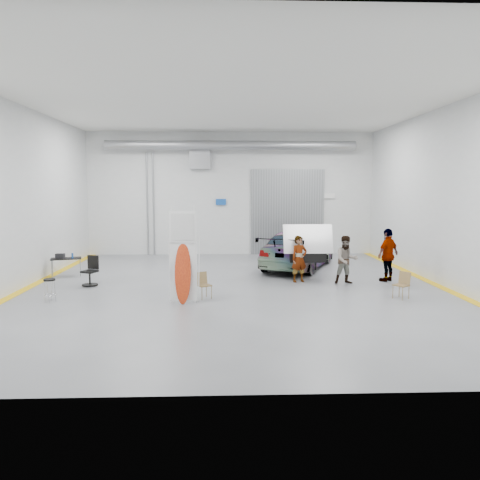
{
  "coord_description": "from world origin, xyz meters",
  "views": [
    {
      "loc": [
        -0.38,
        -15.12,
        3.28
      ],
      "look_at": [
        0.19,
        0.88,
        1.5
      ],
      "focal_mm": 35.0,
      "sensor_mm": 36.0,
      "label": 1
    }
  ],
  "objects_px": {
    "person_a": "(299,259)",
    "work_table": "(64,258)",
    "person_b": "(346,260)",
    "office_chair": "(90,273)",
    "sedan_car": "(298,250)",
    "surfboard_display": "(184,264)",
    "shop_stool": "(50,291)",
    "person_c": "(388,255)",
    "folding_chair_far": "(401,290)",
    "folding_chair_near": "(204,290)"
  },
  "relations": [
    {
      "from": "person_a",
      "to": "work_table",
      "type": "distance_m",
      "value": 8.7
    },
    {
      "from": "person_b",
      "to": "office_chair",
      "type": "relative_size",
      "value": 1.67
    },
    {
      "from": "sedan_car",
      "to": "person_b",
      "type": "xyz_separation_m",
      "value": [
        1.16,
        -3.28,
        0.07
      ]
    },
    {
      "from": "surfboard_display",
      "to": "shop_stool",
      "type": "xyz_separation_m",
      "value": [
        -3.89,
        0.31,
        -0.8
      ]
    },
    {
      "from": "sedan_car",
      "to": "person_c",
      "type": "relative_size",
      "value": 2.79
    },
    {
      "from": "surfboard_display",
      "to": "folding_chair_far",
      "type": "relative_size",
      "value": 3.52
    },
    {
      "from": "shop_stool",
      "to": "folding_chair_near",
      "type": "bearing_deg",
      "value": 4.03
    },
    {
      "from": "sedan_car",
      "to": "shop_stool",
      "type": "xyz_separation_m",
      "value": [
        -8.07,
        -5.58,
        -0.42
      ]
    },
    {
      "from": "person_a",
      "to": "office_chair",
      "type": "bearing_deg",
      "value": 162.99
    },
    {
      "from": "work_table",
      "to": "office_chair",
      "type": "distance_m",
      "value": 2.27
    },
    {
      "from": "person_a",
      "to": "person_c",
      "type": "relative_size",
      "value": 0.87
    },
    {
      "from": "folding_chair_near",
      "to": "folding_chair_far",
      "type": "xyz_separation_m",
      "value": [
        5.86,
        -0.24,
        0.01
      ]
    },
    {
      "from": "surfboard_display",
      "to": "folding_chair_far",
      "type": "distance_m",
      "value": 6.47
    },
    {
      "from": "sedan_car",
      "to": "person_a",
      "type": "distance_m",
      "value": 2.95
    },
    {
      "from": "sedan_car",
      "to": "person_a",
      "type": "xyz_separation_m",
      "value": [
        -0.41,
        -2.92,
        0.06
      ]
    },
    {
      "from": "person_b",
      "to": "folding_chair_near",
      "type": "xyz_separation_m",
      "value": [
        -4.8,
        -2.0,
        -0.59
      ]
    },
    {
      "from": "shop_stool",
      "to": "folding_chair_far",
      "type": "bearing_deg",
      "value": 0.39
    },
    {
      "from": "sedan_car",
      "to": "folding_chair_near",
      "type": "relative_size",
      "value": 6.75
    },
    {
      "from": "folding_chair_near",
      "to": "office_chair",
      "type": "xyz_separation_m",
      "value": [
        -3.92,
        2.0,
        0.19
      ]
    },
    {
      "from": "surfboard_display",
      "to": "work_table",
      "type": "relative_size",
      "value": 2.36
    },
    {
      "from": "sedan_car",
      "to": "folding_chair_near",
      "type": "height_order",
      "value": "sedan_car"
    },
    {
      "from": "person_b",
      "to": "person_c",
      "type": "relative_size",
      "value": 0.88
    },
    {
      "from": "surfboard_display",
      "to": "folding_chair_near",
      "type": "bearing_deg",
      "value": 56.4
    },
    {
      "from": "folding_chair_far",
      "to": "person_a",
      "type": "bearing_deg",
      "value": -169.87
    },
    {
      "from": "person_b",
      "to": "sedan_car",
      "type": "bearing_deg",
      "value": 106.45
    },
    {
      "from": "shop_stool",
      "to": "office_chair",
      "type": "height_order",
      "value": "office_chair"
    },
    {
      "from": "surfboard_display",
      "to": "work_table",
      "type": "xyz_separation_m",
      "value": [
        -4.82,
        4.37,
        -0.46
      ]
    },
    {
      "from": "folding_chair_far",
      "to": "work_table",
      "type": "distance_m",
      "value": 11.91
    },
    {
      "from": "folding_chair_near",
      "to": "folding_chair_far",
      "type": "bearing_deg",
      "value": -32.97
    },
    {
      "from": "person_c",
      "to": "shop_stool",
      "type": "bearing_deg",
      "value": -23.38
    },
    {
      "from": "surfboard_display",
      "to": "office_chair",
      "type": "distance_m",
      "value": 4.34
    },
    {
      "from": "folding_chair_near",
      "to": "shop_stool",
      "type": "relative_size",
      "value": 1.14
    },
    {
      "from": "office_chair",
      "to": "sedan_car",
      "type": "bearing_deg",
      "value": 44.49
    },
    {
      "from": "shop_stool",
      "to": "person_a",
      "type": "bearing_deg",
      "value": 19.16
    },
    {
      "from": "sedan_car",
      "to": "surfboard_display",
      "type": "relative_size",
      "value": 1.87
    },
    {
      "from": "office_chair",
      "to": "person_b",
      "type": "bearing_deg",
      "value": 21.08
    },
    {
      "from": "person_b",
      "to": "folding_chair_far",
      "type": "relative_size",
      "value": 2.08
    },
    {
      "from": "person_a",
      "to": "folding_chair_near",
      "type": "xyz_separation_m",
      "value": [
        -3.23,
        -2.35,
        -0.57
      ]
    },
    {
      "from": "surfboard_display",
      "to": "folding_chair_far",
      "type": "height_order",
      "value": "surfboard_display"
    },
    {
      "from": "person_b",
      "to": "surfboard_display",
      "type": "relative_size",
      "value": 0.59
    },
    {
      "from": "person_a",
      "to": "folding_chair_far",
      "type": "distance_m",
      "value": 3.74
    },
    {
      "from": "person_a",
      "to": "person_b",
      "type": "xyz_separation_m",
      "value": [
        1.57,
        -0.35,
        0.01
      ]
    },
    {
      "from": "person_a",
      "to": "folding_chair_near",
      "type": "relative_size",
      "value": 2.1
    },
    {
      "from": "surfboard_display",
      "to": "work_table",
      "type": "distance_m",
      "value": 6.52
    },
    {
      "from": "folding_chair_far",
      "to": "shop_stool",
      "type": "distance_m",
      "value": 10.29
    },
    {
      "from": "work_table",
      "to": "office_chair",
      "type": "bearing_deg",
      "value": -50.66
    },
    {
      "from": "person_b",
      "to": "folding_chair_near",
      "type": "bearing_deg",
      "value": -160.5
    },
    {
      "from": "person_b",
      "to": "office_chair",
      "type": "height_order",
      "value": "person_b"
    },
    {
      "from": "folding_chair_near",
      "to": "shop_stool",
      "type": "xyz_separation_m",
      "value": [
        -4.43,
        -0.31,
        0.1
      ]
    },
    {
      "from": "folding_chair_near",
      "to": "work_table",
      "type": "xyz_separation_m",
      "value": [
        -5.35,
        3.74,
        0.44
      ]
    }
  ]
}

